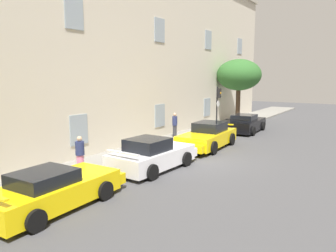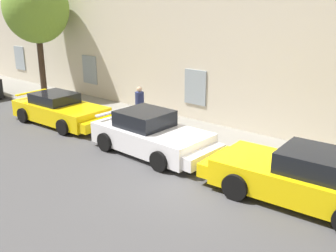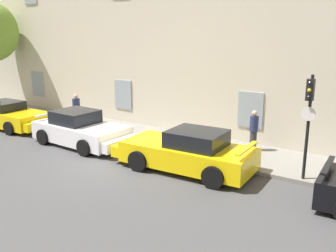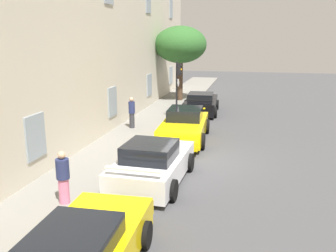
{
  "view_description": "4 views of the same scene",
  "coord_description": "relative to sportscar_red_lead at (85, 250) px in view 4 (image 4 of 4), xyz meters",
  "views": [
    {
      "loc": [
        -14.44,
        -7.59,
        4.23
      ],
      "look_at": [
        -1.4,
        0.97,
        1.84
      ],
      "focal_mm": 35.13,
      "sensor_mm": 36.0,
      "label": 1
    },
    {
      "loc": [
        6.06,
        -8.56,
        5.15
      ],
      "look_at": [
        -1.45,
        0.52,
        1.35
      ],
      "focal_mm": 41.62,
      "sensor_mm": 36.0,
      "label": 2
    },
    {
      "loc": [
        9.16,
        -9.63,
        4.73
      ],
      "look_at": [
        1.85,
        1.13,
        1.44
      ],
      "focal_mm": 39.47,
      "sensor_mm": 36.0,
      "label": 3
    },
    {
      "loc": [
        -14.01,
        -2.09,
        4.83
      ],
      "look_at": [
        -1.57,
        0.75,
        1.73
      ],
      "focal_mm": 39.12,
      "sensor_mm": 36.0,
      "label": 4
    }
  ],
  "objects": [
    {
      "name": "building_facade",
      "position": [
        7.86,
        6.23,
        5.52
      ],
      "size": [
        43.87,
        5.33,
        12.18
      ],
      "color": "beige",
      "rests_on": "ground"
    },
    {
      "name": "pedestrian_admiring",
      "position": [
        2.76,
        1.96,
        0.35
      ],
      "size": [
        0.54,
        0.54,
        1.57
      ],
      "color": "pink",
      "rests_on": "sidewalk"
    },
    {
      "name": "pedestrian_strolling",
      "position": [
        11.88,
        2.93,
        0.39
      ],
      "size": [
        0.46,
        0.46,
        1.63
      ],
      "color": "#333338",
      "rests_on": "sidewalk"
    },
    {
      "name": "tree_near_kerb",
      "position": [
        21.19,
        2.14,
        3.7
      ],
      "size": [
        3.89,
        3.89,
        5.54
      ],
      "color": "#473323",
      "rests_on": "sidewalk"
    },
    {
      "name": "sportscar_tail_end",
      "position": [
        17.47,
        -0.01,
        0.01
      ],
      "size": [
        4.93,
        2.37,
        1.35
      ],
      "color": "black",
      "rests_on": "ground"
    },
    {
      "name": "ground_plane",
      "position": [
        7.86,
        -1.07,
        -0.58
      ],
      "size": [
        80.0,
        80.0,
        0.0
      ],
      "primitive_type": "plane",
      "color": "#444447"
    },
    {
      "name": "sportscar_yellow_flank",
      "position": [
        5.36,
        -0.04,
        0.05
      ],
      "size": [
        4.69,
        2.35,
        1.47
      ],
      "color": "white",
      "rests_on": "ground"
    },
    {
      "name": "sportscar_red_lead",
      "position": [
        0.0,
        0.0,
        0.0
      ],
      "size": [
        4.93,
        2.24,
        1.3
      ],
      "color": "yellow",
      "rests_on": "ground"
    },
    {
      "name": "traffic_light",
      "position": [
        14.36,
        0.94,
        1.86
      ],
      "size": [
        0.44,
        0.36,
        3.37
      ],
      "color": "black",
      "rests_on": "sidewalk"
    },
    {
      "name": "sportscar_white_middle",
      "position": [
        10.52,
        -0.12,
        0.08
      ],
      "size": [
        5.15,
        2.39,
        1.49
      ],
      "color": "yellow",
      "rests_on": "ground"
    },
    {
      "name": "sidewalk",
      "position": [
        7.86,
        2.31,
        -0.51
      ],
      "size": [
        60.0,
        3.02,
        0.14
      ],
      "primitive_type": "cube",
      "color": "gray",
      "rests_on": "ground"
    }
  ]
}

